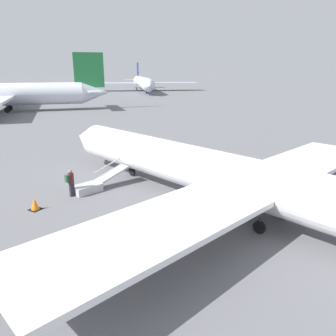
% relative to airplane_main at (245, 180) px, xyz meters
% --- Properties ---
extents(ground_plane, '(600.00, 600.00, 0.00)m').
position_rel_airplane_main_xyz_m(ground_plane, '(0.93, -0.27, -2.01)').
color(ground_plane, slate).
extents(airplane_main, '(32.51, 25.35, 6.75)m').
position_rel_airplane_main_xyz_m(airplane_main, '(0.00, 0.00, 0.00)').
color(airplane_main, white).
rests_on(airplane_main, ground).
extents(airplane_far_left, '(38.96, 45.86, 10.65)m').
position_rel_airplane_main_xyz_m(airplane_far_left, '(66.21, -88.16, 1.15)').
color(airplane_far_left, silver).
rests_on(airplane_far_left, ground).
extents(boarding_stairs, '(2.08, 4.14, 1.69)m').
position_rel_airplane_main_xyz_m(boarding_stairs, '(9.76, 1.16, -1.64)').
color(boarding_stairs, '#B2B2B7').
rests_on(boarding_stairs, ground).
extents(passenger, '(0.41, 0.56, 1.74)m').
position_rel_airplane_main_xyz_m(passenger, '(10.21, 2.58, -1.01)').
color(passenger, '#23232D').
rests_on(passenger, ground).
extents(traffic_cone_near_stairs, '(0.62, 0.62, 0.68)m').
position_rel_airplane_main_xyz_m(traffic_cone_near_stairs, '(10.48, 5.12, -1.69)').
color(traffic_cone_near_stairs, black).
rests_on(traffic_cone_near_stairs, ground).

